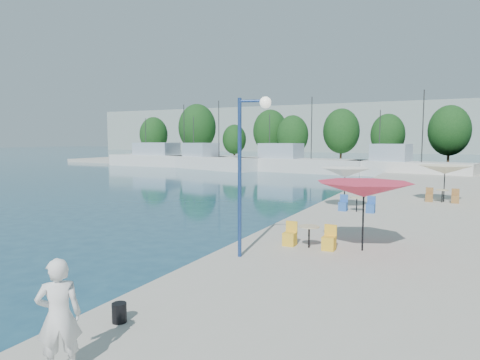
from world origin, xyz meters
The scene contains 23 objects.
quay_far centered at (-8.00, 67.00, 0.30)m, with size 90.00×16.00×0.60m, color #A9A599.
hill_west centered at (-30.00, 160.00, 8.00)m, with size 180.00×40.00×16.00m, color gray.
trawler_01 centered at (-28.04, 57.54, 1.07)m, with size 21.82×5.74×10.20m.
trawler_02 centered at (-19.11, 54.93, 1.07)m, with size 17.10×9.52×10.20m.
trawler_03 centered at (-5.82, 54.94, 1.07)m, with size 17.98×6.29×10.20m.
trawler_04 centered at (8.12, 52.94, 1.07)m, with size 14.36×6.56×10.20m.
tree_01 centered at (-39.54, 68.17, 5.25)m, with size 5.45×5.45×8.07m.
tree_02 centered at (-29.55, 68.19, 6.51)m, with size 6.91×6.91×10.23m.
tree_03 centered at (-23.39, 71.21, 4.34)m, with size 4.38×4.38×6.48m.
tree_04 centered at (-16.03, 70.74, 5.77)m, with size 6.05×6.05×8.96m.
tree_05 centered at (-10.93, 68.07, 5.05)m, with size 5.21×5.21×7.71m.
tree_06 centered at (-3.76, 71.75, 5.69)m, with size 5.96×5.96×8.83m.
tree_07 centered at (3.76, 70.49, 5.04)m, with size 5.20×5.20×7.70m.
tree_08 centered at (12.33, 69.93, 5.61)m, with size 5.86×5.86×8.68m.
umbrella_pink centered at (10.36, 15.12, 2.67)m, with size 3.18×3.18×2.32m.
umbrella_white centered at (7.84, 23.55, 2.56)m, with size 2.65×2.65×2.22m.
umbrella_cream centered at (12.57, 28.78, 2.54)m, with size 3.01×3.01×2.19m.
cafe_table_01 centered at (8.64, 14.68, 0.89)m, with size 1.82×0.70×0.76m.
cafe_table_02 centered at (8.62, 22.89, 0.89)m, with size 1.82×0.70×0.76m.
cafe_table_03 centered at (12.49, 28.52, 0.89)m, with size 1.82×0.70×0.76m.
street_lamp centered at (7.30, 12.71, 4.09)m, with size 1.00×0.48×5.03m.
bollard centered at (7.00, 7.12, 0.80)m, with size 0.30×0.30×0.40m, color black.
person centered at (7.49, 5.24, 1.54)m, with size 0.69×0.45×1.88m, color white.
Camera 1 is at (12.97, 0.68, 4.32)m, focal length 32.00 mm.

